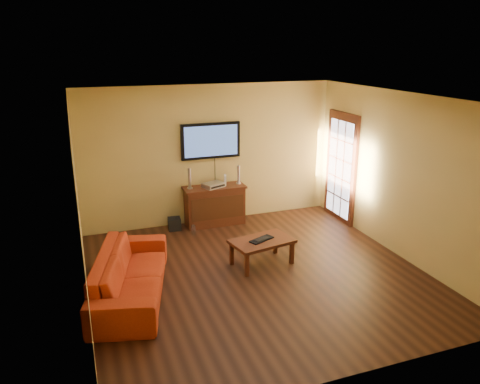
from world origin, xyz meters
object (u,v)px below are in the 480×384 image
speaker_left (190,179)px  game_console (225,180)px  sofa (130,267)px  bottle (194,230)px  media_console (215,205)px  subwoofer (174,224)px  keyboard (262,239)px  coffee_table (262,243)px  television (211,141)px  speaker_right (238,175)px  av_receiver (213,185)px

speaker_left → game_console: 0.71m
sofa → bottle: 2.32m
media_console → subwoofer: size_ratio=5.14×
sofa → subwoofer: bearing=-11.9°
media_console → keyboard: bearing=-84.5°
coffee_table → sofa: bearing=-172.6°
television → speaker_right: 0.88m
coffee_table → speaker_left: (-0.67, 1.99, 0.59)m
av_receiver → keyboard: size_ratio=0.86×
television → coffee_table: (0.19, -2.14, -1.27)m
coffee_table → keyboard: bearing=168.8°
television → keyboard: 2.47m
media_console → keyboard: (0.19, -1.95, 0.04)m
av_receiver → bottle: bearing=-167.1°
game_console → coffee_table: bearing=-74.5°
sofa → game_console: size_ratio=11.13×
sofa → subwoofer: sofa is taller
speaker_left → game_console: speaker_left is taller
media_console → game_console: 0.54m
bottle → keyboard: bearing=-65.2°
subwoofer → bottle: bearing=-47.0°
coffee_table → av_receiver: av_receiver is taller
sofa → av_receiver: size_ratio=5.76×
coffee_table → subwoofer: 2.19m
coffee_table → sofa: sofa is taller
television → bottle: (-0.54, -0.58, -1.54)m
bottle → keyboard: (0.72, -1.56, 0.34)m
coffee_table → speaker_right: speaker_right is taller
subwoofer → speaker_right: bearing=7.9°
bottle → coffee_table: bearing=-65.0°
coffee_table → bottle: (-0.73, 1.56, -0.27)m
bottle → speaker_right: bearing=21.9°
media_console → speaker_left: 0.74m
sofa → keyboard: 2.12m
av_receiver → game_console: size_ratio=1.93×
av_receiver → game_console: (0.26, 0.07, 0.06)m
coffee_table → speaker_left: bearing=108.6°
av_receiver → bottle: size_ratio=1.91×
television → sofa: television is taller
media_console → bottle: media_console is taller
av_receiver → game_console: 0.28m
coffee_table → speaker_right: size_ratio=2.90×
media_console → television: size_ratio=1.03×
television → game_console: (0.23, -0.16, -0.76)m
media_console → television: (-0.00, 0.19, 1.25)m
speaker_left → av_receiver: size_ratio=1.03×
coffee_table → game_console: 2.05m
media_console → sofa: bearing=-130.7°
coffee_table → av_receiver: 1.99m
speaker_right → bottle: speaker_right is taller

